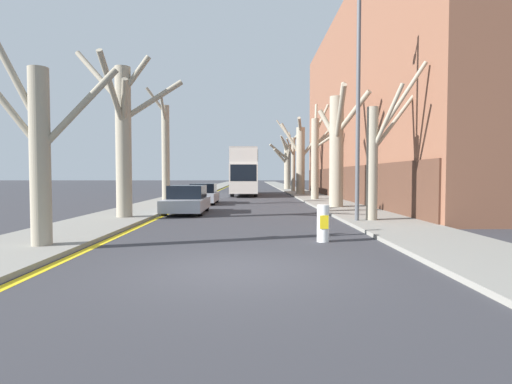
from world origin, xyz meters
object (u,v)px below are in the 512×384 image
parked_car_0 (187,200)px  traffic_bollard (323,223)px  street_tree_right_1 (337,146)px  street_tree_right_2 (317,153)px  street_tree_right_5 (287,163)px  lamp_post (356,95)px  street_tree_right_0 (376,155)px  street_tree_right_3 (300,159)px  street_tree_left_0 (40,149)px  street_tree_left_1 (123,132)px  double_decker_bus (245,170)px  parked_car_1 (203,194)px  street_tree_left_2 (165,152)px  street_tree_right_4 (292,161)px

parked_car_0 → traffic_bollard: size_ratio=4.15×
street_tree_right_1 → street_tree_right_2: 7.54m
street_tree_right_5 → lamp_post: 37.03m
traffic_bollard → street_tree_right_0: bearing=57.2°
street_tree_right_1 → street_tree_right_3: size_ratio=1.03×
street_tree_left_0 → parked_car_0: bearing=78.1°
street_tree_right_1 → parked_car_0: bearing=-162.6°
street_tree_right_1 → parked_car_0: (-8.02, -2.52, -2.91)m
street_tree_left_1 → double_decker_bus: (4.69, 21.46, -1.24)m
parked_car_0 → street_tree_right_3: bearing=66.5°
street_tree_right_3 → parked_car_0: street_tree_right_3 is taller
street_tree_right_1 → double_decker_bus: 16.92m
double_decker_bus → parked_car_1: size_ratio=2.57×
street_tree_left_2 → traffic_bollard: size_ratio=6.91×
street_tree_right_0 → parked_car_0: (-8.15, 4.17, -2.04)m
street_tree_left_0 → street_tree_right_0: bearing=28.9°
street_tree_right_0 → street_tree_right_3: (-0.35, 22.09, 0.80)m
street_tree_left_1 → street_tree_right_3: (9.97, 20.90, -0.20)m
street_tree_left_1 → street_tree_right_0: 10.43m
street_tree_right_3 → double_decker_bus: (-5.28, 0.56, -1.05)m
street_tree_right_5 → parked_car_1: bearing=-106.8°
street_tree_right_2 → lamp_post: bearing=-93.2°
street_tree_right_2 → traffic_bollard: 19.18m
double_decker_bus → traffic_bollard: (2.73, -27.15, -1.92)m
street_tree_right_3 → lamp_post: (-0.53, -22.26, 1.50)m
street_tree_right_0 → street_tree_right_5: (-0.30, 36.82, 0.84)m
street_tree_right_2 → street_tree_right_5: 22.59m
street_tree_left_0 → street_tree_right_5: (9.92, 42.46, 1.00)m
traffic_bollard → street_tree_left_2: bearing=118.4°
street_tree_left_2 → traffic_bollard: (7.41, -13.74, -2.84)m
street_tree_right_5 → traffic_bollard: street_tree_right_5 is taller
street_tree_left_2 → street_tree_right_5: 29.34m
street_tree_right_0 → street_tree_left_2: bearing=138.1°
street_tree_right_1 → parked_car_1: street_tree_right_1 is taller
street_tree_right_5 → street_tree_right_3: bearing=-90.2°
parked_car_1 → street_tree_right_3: bearing=55.2°
street_tree_right_0 → street_tree_right_2: (-0.07, 14.23, 0.85)m
street_tree_left_0 → street_tree_right_5: bearing=76.9°
lamp_post → traffic_bollard: 6.53m
street_tree_right_1 → street_tree_right_5: (-0.18, 30.13, -0.03)m
parked_car_0 → lamp_post: size_ratio=0.48×
street_tree_left_0 → lamp_post: size_ratio=0.61×
street_tree_left_0 → lamp_post: lamp_post is taller
street_tree_right_1 → street_tree_right_4: 22.76m
street_tree_left_0 → traffic_bollard: (7.32, 1.14, -2.00)m
traffic_bollard → double_decker_bus: bearing=95.7°
street_tree_right_3 → street_tree_right_5: 14.73m
street_tree_right_3 → street_tree_right_5: street_tree_right_5 is taller
street_tree_right_5 → street_tree_right_4: bearing=-90.4°
street_tree_right_0 → street_tree_right_4: bearing=90.7°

